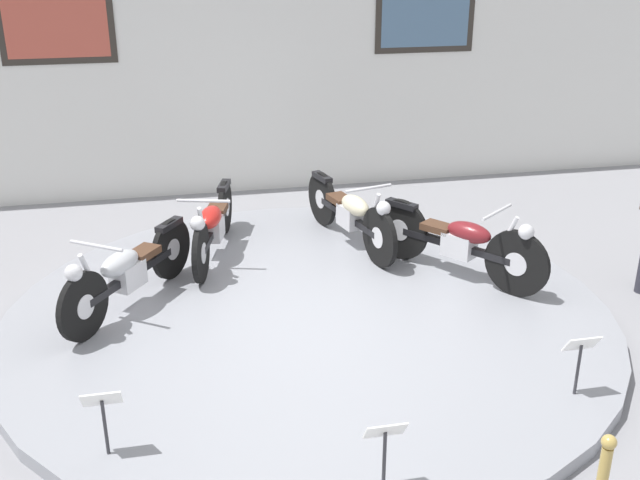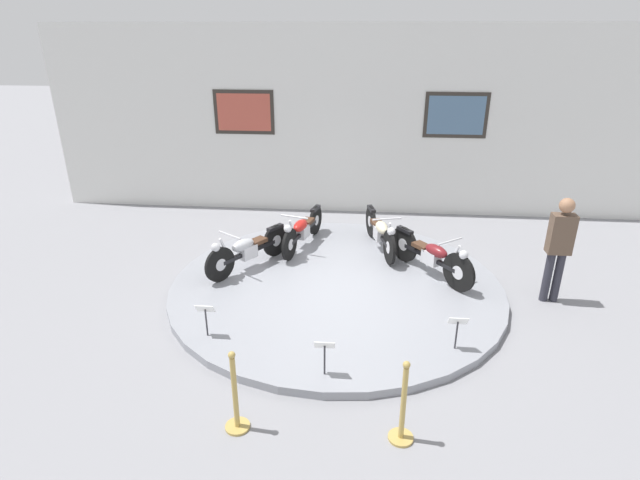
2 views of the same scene
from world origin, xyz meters
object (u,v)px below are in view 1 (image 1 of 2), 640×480
(motorcycle_cream, at_px, (351,212))
(motorcycle_maroon, at_px, (459,241))
(info_placard_front_left, at_px, (103,408))
(motorcycle_silver, at_px, (127,270))
(motorcycle_red, at_px, (213,224))
(info_placard_front_centre, at_px, (385,440))
(info_placard_front_right, at_px, (581,352))

(motorcycle_cream, distance_m, motorcycle_maroon, 1.35)
(info_placard_front_left, bearing_deg, motorcycle_silver, 87.36)
(motorcycle_silver, bearing_deg, motorcycle_cream, 23.70)
(motorcycle_silver, height_order, motorcycle_red, motorcycle_silver)
(info_placard_front_left, bearing_deg, motorcycle_cream, 52.26)
(motorcycle_red, bearing_deg, info_placard_front_centre, -78.98)
(motorcycle_red, bearing_deg, motorcycle_silver, -129.52)
(motorcycle_silver, xyz_separation_m, motorcycle_cream, (2.38, 1.05, 0.01))
(motorcycle_silver, xyz_separation_m, motorcycle_maroon, (3.24, 0.00, 0.02))
(motorcycle_silver, height_order, info_placard_front_centre, motorcycle_silver)
(motorcycle_silver, bearing_deg, info_placard_front_right, -32.87)
(motorcycle_red, distance_m, info_placard_front_left, 3.35)
(motorcycle_red, xyz_separation_m, info_placard_front_right, (2.48, -3.20, -0.01))
(motorcycle_red, distance_m, motorcycle_cream, 1.52)
(motorcycle_cream, distance_m, info_placard_front_right, 3.35)
(motorcycle_red, xyz_separation_m, info_placard_front_left, (-0.96, -3.20, -0.01))
(motorcycle_cream, bearing_deg, info_placard_front_centre, -101.00)
(motorcycle_cream, xyz_separation_m, motorcycle_maroon, (0.86, -1.04, 0.01))
(info_placard_front_left, relative_size, info_placard_front_centre, 1.00)
(motorcycle_maroon, distance_m, info_placard_front_right, 2.17)
(motorcycle_silver, distance_m, motorcycle_red, 1.35)
(motorcycle_silver, height_order, motorcycle_maroon, motorcycle_maroon)
(motorcycle_red, distance_m, info_placard_front_right, 4.05)
(motorcycle_red, distance_m, info_placard_front_centre, 3.98)
(motorcycle_silver, distance_m, motorcycle_cream, 2.60)
(info_placard_front_right, bearing_deg, info_placard_front_centre, -157.78)
(motorcycle_cream, xyz_separation_m, info_placard_front_left, (-2.48, -3.21, -0.02))
(motorcycle_cream, height_order, info_placard_front_centre, motorcycle_cream)
(motorcycle_silver, distance_m, info_placard_front_left, 2.16)
(motorcycle_cream, xyz_separation_m, info_placard_front_right, (0.96, -3.21, -0.02))
(motorcycle_red, height_order, motorcycle_cream, motorcycle_cream)
(motorcycle_silver, relative_size, motorcycle_maroon, 1.01)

